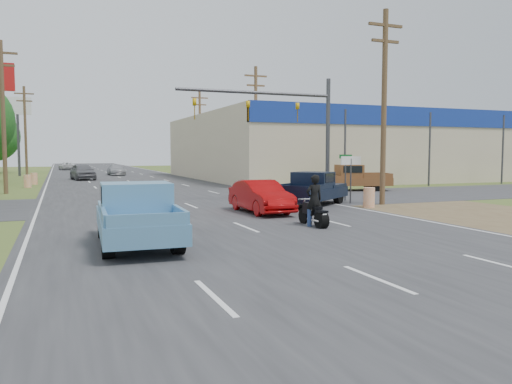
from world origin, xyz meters
name	(u,v)px	position (x,y,z in m)	size (l,w,h in m)	color
ground	(377,280)	(0.00, 0.00, 0.00)	(200.00, 200.00, 0.00)	#3C5321
main_road	(129,181)	(0.00, 40.00, 0.01)	(15.00, 180.00, 0.02)	#2D2D30
cross_road	(182,202)	(0.00, 18.00, 0.01)	(120.00, 10.00, 0.02)	#2D2D30
dirt_verge	(446,209)	(11.00, 10.00, 0.01)	(8.00, 18.00, 0.01)	brown
big_box_store	(404,148)	(32.00, 39.93, 3.31)	(50.00, 28.10, 6.60)	#B7A88C
utility_pole_1	(384,102)	(9.50, 13.00, 5.32)	(2.00, 0.28, 10.00)	#4C3823
utility_pole_2	(256,122)	(9.50, 31.00, 5.32)	(2.00, 0.28, 10.00)	#4C3823
utility_pole_3	(200,131)	(9.50, 49.00, 5.32)	(2.00, 0.28, 10.00)	#4C3823
utility_pole_5	(3,113)	(-9.50, 28.00, 5.32)	(2.00, 0.28, 10.00)	#4C3823
utility_pole_6	(25,129)	(-9.50, 52.00, 5.32)	(2.00, 0.28, 10.00)	#4C3823
tree_3	(402,135)	(55.00, 70.00, 6.19)	(8.40, 8.40, 10.40)	#422D19
tree_5	(235,139)	(30.00, 95.00, 5.88)	(7.98, 7.98, 9.88)	#422D19
barrel_0	(369,198)	(8.00, 12.00, 0.50)	(0.56, 0.56, 1.00)	orange
barrel_1	(299,187)	(8.40, 20.50, 0.50)	(0.56, 0.56, 1.00)	orange
barrel_2	(28,181)	(-8.50, 34.00, 0.50)	(0.56, 0.56, 1.00)	orange
barrel_3	(34,179)	(-8.20, 38.00, 0.50)	(0.56, 0.56, 1.00)	orange
pole_sign_left_far	(17,115)	(-10.50, 56.00, 7.17)	(3.00, 0.35, 9.20)	#3F3F44
lane_sign	(351,168)	(8.20, 14.00, 1.90)	(1.20, 0.08, 2.52)	#3F3F44
street_name_sign	(345,172)	(8.80, 15.50, 1.61)	(0.80, 0.08, 2.61)	#3F3F44
signal_mast	(286,116)	(5.82, 17.00, 4.80)	(9.12, 0.40, 7.00)	#3F3F44
red_convertible	(261,197)	(2.20, 11.94, 0.73)	(1.54, 4.42, 1.46)	#940607
motorcycle	(314,215)	(2.43, 7.30, 0.44)	(0.60, 1.94, 0.98)	black
rider	(314,202)	(2.43, 7.34, 0.90)	(0.66, 0.43, 1.81)	black
blue_pickup	(136,213)	(-4.13, 6.09, 0.92)	(2.36, 5.60, 1.83)	black
navy_pickup	(313,189)	(5.94, 13.99, 0.87)	(5.32, 4.81, 1.73)	black
brown_pickup	(349,178)	(13.12, 22.04, 0.94)	(5.98, 3.68, 1.86)	black
distant_car_grey	(83,172)	(-3.97, 44.33, 0.83)	(1.96, 4.86, 1.66)	slate
distant_car_silver	(116,170)	(0.31, 54.04, 0.65)	(1.82, 4.48, 1.30)	#A4A5A9
distant_car_white	(67,166)	(-5.00, 76.74, 0.61)	(2.03, 4.41, 1.22)	silver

